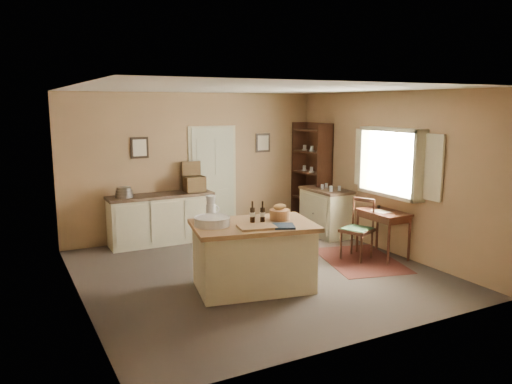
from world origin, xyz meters
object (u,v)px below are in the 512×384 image
(work_island, at_px, (253,254))
(shelving_unit, at_px, (313,175))
(desk_chair, at_px, (357,230))
(right_cabinet, at_px, (326,211))
(sideboard, at_px, (162,217))
(writing_desk, at_px, (383,217))

(work_island, relative_size, shelving_unit, 0.84)
(work_island, xyz_separation_m, desk_chair, (2.09, 0.37, -0.00))
(work_island, height_order, right_cabinet, work_island)
(sideboard, xyz_separation_m, right_cabinet, (2.97, -0.89, -0.02))
(shelving_unit, bearing_deg, work_island, -136.60)
(shelving_unit, bearing_deg, writing_desk, -93.90)
(sideboard, height_order, desk_chair, sideboard)
(work_island, xyz_separation_m, shelving_unit, (2.70, 2.56, 0.58))
(writing_desk, xyz_separation_m, desk_chair, (-0.46, 0.09, -0.18))
(work_island, bearing_deg, writing_desk, 17.35)
(desk_chair, height_order, shelving_unit, shelving_unit)
(sideboard, xyz_separation_m, shelving_unit, (3.13, -0.20, 0.58))
(right_cabinet, xyz_separation_m, shelving_unit, (0.16, 0.69, 0.60))
(sideboard, relative_size, shelving_unit, 0.89)
(writing_desk, height_order, right_cabinet, right_cabinet)
(work_island, xyz_separation_m, sideboard, (-0.42, 2.76, -0.00))
(sideboard, bearing_deg, desk_chair, -43.52)
(writing_desk, height_order, desk_chair, desk_chair)
(sideboard, height_order, shelving_unit, shelving_unit)
(work_island, distance_m, sideboard, 2.79)
(writing_desk, relative_size, shelving_unit, 0.39)
(work_island, distance_m, desk_chair, 2.12)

